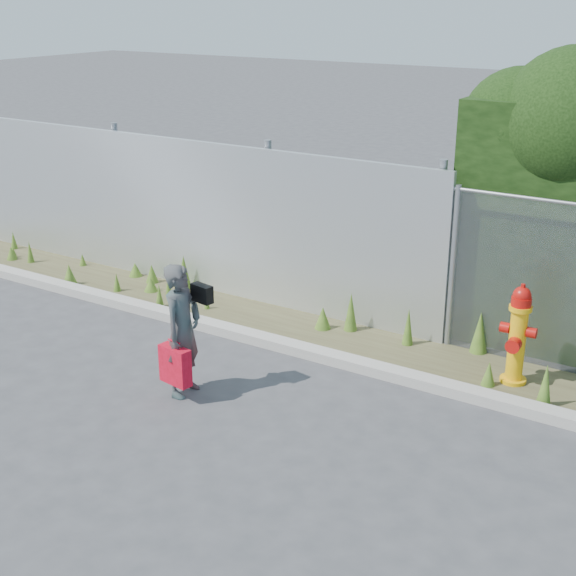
# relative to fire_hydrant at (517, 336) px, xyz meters

# --- Properties ---
(ground) EXTENTS (80.00, 80.00, 0.00)m
(ground) POSITION_rel_fire_hydrant_xyz_m (-2.07, -2.41, -0.58)
(ground) COLOR #3C3C3F
(ground) RESTS_ON ground
(curb) EXTENTS (16.00, 0.22, 0.12)m
(curb) POSITION_rel_fire_hydrant_xyz_m (-2.07, -0.61, -0.52)
(curb) COLOR #9D988E
(curb) RESTS_ON ground
(weed_strip) EXTENTS (16.00, 1.28, 0.53)m
(weed_strip) POSITION_rel_fire_hydrant_xyz_m (-2.44, 0.06, -0.47)
(weed_strip) COLOR #474229
(weed_strip) RESTS_ON ground
(corrugated_fence) EXTENTS (8.50, 0.21, 2.30)m
(corrugated_fence) POSITION_rel_fire_hydrant_xyz_m (-5.32, 0.60, 0.52)
(corrugated_fence) COLOR silver
(corrugated_fence) RESTS_ON ground
(fire_hydrant) EXTENTS (0.40, 0.36, 1.19)m
(fire_hydrant) POSITION_rel_fire_hydrant_xyz_m (0.00, 0.00, 0.00)
(fire_hydrant) COLOR #F9B10D
(fire_hydrant) RESTS_ON ground
(woman) EXTENTS (0.41, 0.58, 1.49)m
(woman) POSITION_rel_fire_hydrant_xyz_m (-3.00, -2.14, 0.17)
(woman) COLOR #0F625F
(woman) RESTS_ON ground
(red_tote_bag) EXTENTS (0.38, 0.14, 0.50)m
(red_tote_bag) POSITION_rel_fire_hydrant_xyz_m (-2.99, -2.31, -0.18)
(red_tote_bag) COLOR #B30A17
(black_shoulder_bag) EXTENTS (0.26, 0.11, 0.19)m
(black_shoulder_bag) POSITION_rel_fire_hydrant_xyz_m (-2.88, -1.93, 0.55)
(black_shoulder_bag) COLOR black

